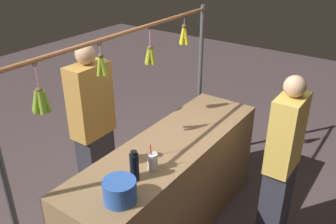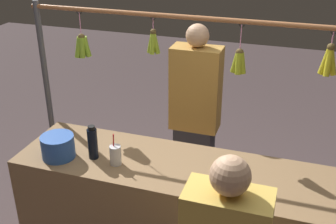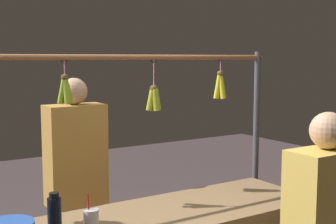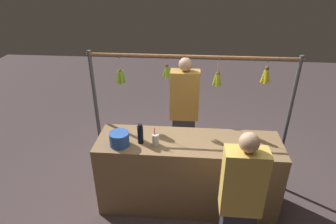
{
  "view_description": "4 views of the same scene",
  "coord_description": "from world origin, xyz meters",
  "px_view_note": "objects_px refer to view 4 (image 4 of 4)",
  "views": [
    {
      "loc": [
        2.05,
        1.42,
        2.44
      ],
      "look_at": [
        0.03,
        0.0,
        1.2
      ],
      "focal_mm": 38.37,
      "sensor_mm": 36.0,
      "label": 1
    },
    {
      "loc": [
        -0.67,
        2.16,
        2.36
      ],
      "look_at": [
        0.04,
        0.0,
        1.28
      ],
      "focal_mm": 44.93,
      "sensor_mm": 36.0,
      "label": 2
    },
    {
      "loc": [
        1.21,
        2.12,
        1.75
      ],
      "look_at": [
        -0.14,
        0.0,
        1.46
      ],
      "focal_mm": 50.18,
      "sensor_mm": 36.0,
      "label": 3
    },
    {
      "loc": [
        0.0,
        2.72,
        2.69
      ],
      "look_at": [
        0.24,
        0.0,
        1.26
      ],
      "focal_mm": 30.88,
      "sensor_mm": 36.0,
      "label": 4
    }
  ],
  "objects_px": {
    "drink_cup": "(156,140)",
    "blue_bucket": "(120,139)",
    "water_bottle": "(141,134)",
    "vendor_person": "(184,115)",
    "customer_person": "(240,207)"
  },
  "relations": [
    {
      "from": "blue_bucket",
      "to": "customer_person",
      "type": "relative_size",
      "value": 0.14
    },
    {
      "from": "customer_person",
      "to": "vendor_person",
      "type": "bearing_deg",
      "value": -70.83
    },
    {
      "from": "vendor_person",
      "to": "drink_cup",
      "type": "bearing_deg",
      "value": 72.82
    },
    {
      "from": "drink_cup",
      "to": "vendor_person",
      "type": "distance_m",
      "value": 0.96
    },
    {
      "from": "water_bottle",
      "to": "drink_cup",
      "type": "xyz_separation_m",
      "value": [
        -0.17,
        0.02,
        -0.04
      ]
    },
    {
      "from": "blue_bucket",
      "to": "customer_person",
      "type": "height_order",
      "value": "customer_person"
    },
    {
      "from": "drink_cup",
      "to": "vendor_person",
      "type": "xyz_separation_m",
      "value": [
        -0.28,
        -0.9,
        -0.17
      ]
    },
    {
      "from": "water_bottle",
      "to": "vendor_person",
      "type": "bearing_deg",
      "value": -117.06
    },
    {
      "from": "water_bottle",
      "to": "vendor_person",
      "type": "height_order",
      "value": "vendor_person"
    },
    {
      "from": "drink_cup",
      "to": "vendor_person",
      "type": "relative_size",
      "value": 0.13
    },
    {
      "from": "drink_cup",
      "to": "blue_bucket",
      "type": "bearing_deg",
      "value": 5.66
    },
    {
      "from": "water_bottle",
      "to": "customer_person",
      "type": "relative_size",
      "value": 0.15
    },
    {
      "from": "blue_bucket",
      "to": "vendor_person",
      "type": "relative_size",
      "value": 0.13
    },
    {
      "from": "drink_cup",
      "to": "customer_person",
      "type": "xyz_separation_m",
      "value": [
        -0.83,
        0.68,
        -0.22
      ]
    },
    {
      "from": "vendor_person",
      "to": "customer_person",
      "type": "distance_m",
      "value": 1.68
    }
  ]
}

